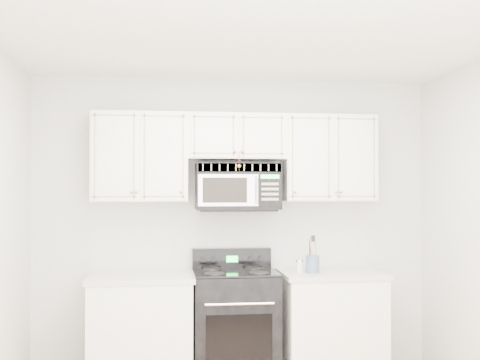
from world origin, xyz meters
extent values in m
cube|color=white|center=(0.00, 0.00, 2.60)|extent=(3.50, 3.50, 0.01)
cube|color=silver|center=(0.00, 1.75, 1.30)|extent=(3.50, 0.01, 2.60)
cube|color=silver|center=(0.00, -1.75, 1.30)|extent=(3.50, 0.01, 2.60)
cube|color=white|center=(-0.80, 1.44, 0.44)|extent=(0.82, 0.63, 0.88)
cube|color=silver|center=(-0.80, 1.44, 0.90)|extent=(0.86, 0.65, 0.04)
cube|color=white|center=(0.80, 1.44, 0.44)|extent=(0.82, 0.63, 0.88)
cube|color=silver|center=(0.80, 1.44, 0.90)|extent=(0.86, 0.65, 0.04)
cube|color=black|center=(-0.02, 1.45, 0.46)|extent=(0.69, 0.59, 0.92)
cube|color=black|center=(-0.02, 1.15, 0.45)|extent=(0.53, 0.01, 0.37)
cylinder|color=white|center=(-0.02, 1.13, 0.72)|extent=(0.55, 0.02, 0.02)
cube|color=black|center=(-0.02, 1.45, 0.93)|extent=(0.69, 0.59, 0.02)
cube|color=black|center=(-0.02, 1.71, 1.01)|extent=(0.69, 0.08, 0.18)
cube|color=#14D439|center=(-0.02, 1.67, 1.01)|extent=(0.10, 0.00, 0.05)
cube|color=white|center=(-0.82, 1.58, 1.90)|extent=(0.80, 0.33, 0.75)
cube|color=white|center=(0.82, 1.58, 1.90)|extent=(0.80, 0.33, 0.75)
cube|color=white|center=(0.00, 1.58, 2.08)|extent=(0.84, 0.33, 0.39)
sphere|color=gold|center=(-0.84, 1.40, 1.60)|extent=(0.03, 0.03, 0.03)
sphere|color=gold|center=(-0.48, 1.40, 1.60)|extent=(0.03, 0.03, 0.03)
sphere|color=gold|center=(0.48, 1.40, 1.60)|extent=(0.03, 0.03, 0.03)
sphere|color=gold|center=(0.84, 1.40, 1.60)|extent=(0.03, 0.03, 0.03)
sphere|color=gold|center=(-0.03, 1.40, 1.94)|extent=(0.03, 0.03, 0.03)
sphere|color=gold|center=(0.03, 1.40, 1.94)|extent=(0.03, 0.03, 0.03)
cylinder|color=red|center=(0.01, 1.40, 1.88)|extent=(0.01, 0.00, 0.12)
sphere|color=gold|center=(0.01, 1.40, 1.82)|extent=(0.04, 0.04, 0.04)
cube|color=black|center=(0.01, 1.57, 1.65)|extent=(0.72, 0.36, 0.40)
cube|color=#9E9582|center=(0.01, 1.40, 1.80)|extent=(0.70, 0.01, 0.07)
cube|color=#B0B0B0|center=(-0.09, 1.39, 1.62)|extent=(0.50, 0.01, 0.26)
cube|color=black|center=(-0.12, 1.38, 1.62)|extent=(0.37, 0.01, 0.21)
cube|color=black|center=(0.26, 1.39, 1.62)|extent=(0.20, 0.01, 0.26)
cube|color=#14D439|center=(0.26, 1.38, 1.73)|extent=(0.16, 0.00, 0.03)
cylinder|color=white|center=(0.15, 1.35, 1.62)|extent=(0.02, 0.02, 0.23)
cylinder|color=slate|center=(0.63, 1.38, 0.99)|extent=(0.12, 0.12, 0.14)
cylinder|color=#A78056|center=(0.66, 1.38, 1.06)|extent=(0.01, 0.01, 0.25)
cylinder|color=black|center=(0.61, 1.41, 1.07)|extent=(0.01, 0.01, 0.27)
cylinder|color=#A78056|center=(0.61, 1.35, 1.08)|extent=(0.01, 0.01, 0.29)
cylinder|color=silver|center=(0.51, 1.41, 0.96)|extent=(0.04, 0.04, 0.09)
cylinder|color=white|center=(0.51, 1.41, 1.02)|extent=(0.04, 0.04, 0.02)
cylinder|color=silver|center=(0.53, 1.41, 0.97)|extent=(0.04, 0.04, 0.09)
cylinder|color=white|center=(0.53, 1.41, 1.02)|extent=(0.05, 0.05, 0.02)
camera|label=1|loc=(-0.60, -3.57, 1.62)|focal=45.00mm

